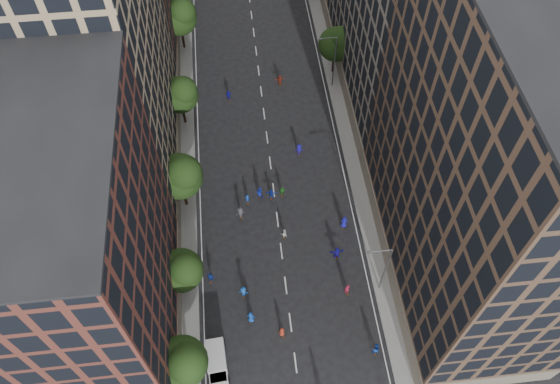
% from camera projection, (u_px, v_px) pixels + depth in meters
% --- Properties ---
extents(ground, '(240.00, 240.00, 0.00)m').
position_uv_depth(ground, '(264.00, 116.00, 77.87)').
color(ground, black).
rests_on(ground, ground).
extents(sidewalk_left, '(4.00, 105.00, 0.15)m').
position_uv_depth(sidewalk_left, '(180.00, 85.00, 81.33)').
color(sidewalk_left, slate).
rests_on(sidewalk_left, ground).
extents(sidewalk_right, '(4.00, 105.00, 0.15)m').
position_uv_depth(sidewalk_right, '(338.00, 73.00, 82.83)').
color(sidewalk_right, slate).
rests_on(sidewalk_right, ground).
extents(bldg_left_a, '(14.00, 22.00, 30.00)m').
position_uv_depth(bldg_left_a, '(76.00, 259.00, 47.87)').
color(bldg_left_a, '#552820').
rests_on(bldg_left_a, ground).
extents(bldg_left_b, '(14.00, 26.00, 34.00)m').
position_uv_depth(bldg_left_b, '(93.00, 57.00, 59.90)').
color(bldg_left_b, '#968162').
rests_on(bldg_left_b, ground).
extents(bldg_right_a, '(14.00, 30.00, 36.00)m').
position_uv_depth(bldg_right_a, '(491.00, 165.00, 50.07)').
color(bldg_right_a, '#4C3729').
rests_on(bldg_right_a, ground).
extents(tree_left_0, '(5.20, 5.20, 8.83)m').
position_uv_depth(tree_left_0, '(183.00, 362.00, 51.72)').
color(tree_left_0, black).
rests_on(tree_left_0, ground).
extents(tree_left_1, '(4.80, 4.80, 8.21)m').
position_uv_depth(tree_left_1, '(183.00, 270.00, 57.74)').
color(tree_left_1, black).
rests_on(tree_left_1, ground).
extents(tree_left_2, '(5.60, 5.60, 9.45)m').
position_uv_depth(tree_left_2, '(181.00, 175.00, 63.90)').
color(tree_left_2, black).
rests_on(tree_left_2, ground).
extents(tree_left_3, '(5.00, 5.00, 8.58)m').
position_uv_depth(tree_left_3, '(181.00, 94.00, 72.33)').
color(tree_left_3, black).
rests_on(tree_left_3, ground).
extents(tree_left_4, '(5.40, 5.40, 9.08)m').
position_uv_depth(tree_left_4, '(180.00, 16.00, 81.20)').
color(tree_left_4, black).
rests_on(tree_left_4, ground).
extents(tree_right_a, '(5.00, 5.00, 8.39)m').
position_uv_depth(tree_right_a, '(337.00, 43.00, 78.44)').
color(tree_right_a, black).
rests_on(tree_right_a, ground).
extents(streetlamp_near, '(2.64, 0.22, 9.06)m').
position_uv_depth(streetlamp_near, '(384.00, 267.00, 58.34)').
color(streetlamp_near, '#595B60').
rests_on(streetlamp_near, ground).
extents(streetlamp_far, '(2.64, 0.22, 9.06)m').
position_uv_depth(streetlamp_far, '(333.00, 59.00, 77.13)').
color(streetlamp_far, '#595B60').
rests_on(streetlamp_far, ground).
extents(cargo_van, '(2.39, 4.60, 2.38)m').
position_uv_depth(cargo_van, '(217.00, 362.00, 56.45)').
color(cargo_van, '#BBBBBD').
rests_on(cargo_van, ground).
extents(skater_0, '(1.06, 0.85, 1.89)m').
position_uv_depth(skater_0, '(251.00, 317.00, 59.56)').
color(skater_0, '#133F9B').
rests_on(skater_0, ground).
extents(skater_2, '(0.95, 0.75, 1.91)m').
position_uv_depth(skater_2, '(375.00, 349.00, 57.56)').
color(skater_2, '#133CA1').
rests_on(skater_2, ground).
extents(skater_3, '(1.26, 0.90, 1.77)m').
position_uv_depth(skater_3, '(244.00, 292.00, 61.33)').
color(skater_3, '#164BB3').
rests_on(skater_3, ground).
extents(skater_4, '(1.07, 0.70, 1.70)m').
position_uv_depth(skater_4, '(211.00, 277.00, 62.42)').
color(skater_4, '#122E9A').
rests_on(skater_4, ground).
extents(skater_5, '(1.74, 0.62, 1.86)m').
position_uv_depth(skater_5, '(337.00, 253.00, 64.15)').
color(skater_5, '#1B139D').
rests_on(skater_5, ground).
extents(skater_6, '(0.86, 0.70, 1.51)m').
position_uv_depth(skater_6, '(282.00, 332.00, 58.81)').
color(skater_6, '#A8301C').
rests_on(skater_6, ground).
extents(skater_7, '(0.75, 0.61, 1.77)m').
position_uv_depth(skater_7, '(347.00, 289.00, 61.54)').
color(skater_7, maroon).
rests_on(skater_7, ground).
extents(skater_8, '(0.87, 0.73, 1.59)m').
position_uv_depth(skater_8, '(284.00, 234.00, 65.80)').
color(skater_8, silver).
rests_on(skater_8, ground).
extents(skater_9, '(1.36, 0.99, 1.88)m').
position_uv_depth(skater_9, '(240.00, 213.00, 67.31)').
color(skater_9, '#3A3A3F').
rests_on(skater_9, ground).
extents(skater_10, '(1.03, 0.55, 1.68)m').
position_uv_depth(skater_10, '(282.00, 191.00, 69.33)').
color(skater_10, '#216B20').
rests_on(skater_10, ground).
extents(skater_11, '(1.51, 0.71, 1.57)m').
position_uv_depth(skater_11, '(271.00, 194.00, 69.17)').
color(skater_11, '#132CA1').
rests_on(skater_11, ground).
extents(skater_12, '(1.02, 0.78, 1.88)m').
position_uv_depth(skater_12, '(344.00, 222.00, 66.56)').
color(skater_12, '#1714A7').
rests_on(skater_12, ground).
extents(skater_13, '(0.61, 0.44, 1.55)m').
position_uv_depth(skater_13, '(247.00, 199.00, 68.75)').
color(skater_13, '#153EAB').
rests_on(skater_13, ground).
extents(skater_14, '(1.10, 0.99, 1.86)m').
position_uv_depth(skater_14, '(260.00, 193.00, 69.10)').
color(skater_14, '#172ABB').
rests_on(skater_14, ground).
extents(skater_15, '(1.20, 0.71, 1.84)m').
position_uv_depth(skater_15, '(299.00, 150.00, 73.13)').
color(skater_15, '#191190').
rests_on(skater_15, ground).
extents(skater_16, '(1.08, 0.64, 1.73)m').
position_uv_depth(skater_16, '(229.00, 96.00, 79.01)').
color(skater_16, '#13139C').
rests_on(skater_16, ground).
extents(skater_17, '(1.56, 0.72, 1.62)m').
position_uv_depth(skater_17, '(280.00, 80.00, 80.91)').
color(skater_17, maroon).
rests_on(skater_17, ground).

